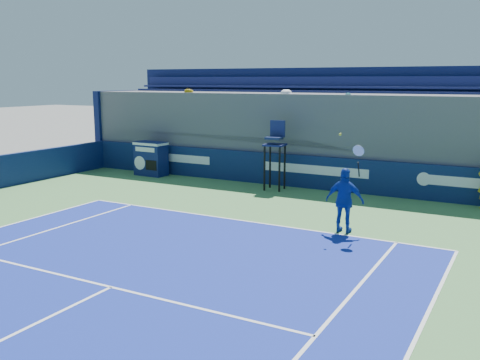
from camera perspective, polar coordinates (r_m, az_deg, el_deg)
The scene contains 5 objects.
back_hoarding at distance 19.44m, azimuth 7.97°, elevation 0.79°, with size 20.40×0.21×1.20m.
match_clock at distance 22.26m, azimuth -9.48°, elevation 2.36°, with size 1.35×0.79×1.40m.
umpire_chair at distance 18.99m, azimuth 3.77°, elevation 3.47°, with size 0.76×0.76×2.48m.
tennis_player at distance 13.91m, azimuth 11.13°, elevation -2.15°, with size 0.99×0.43×2.57m.
stadium_seating at distance 21.19m, azimuth 10.00°, elevation 4.91°, with size 21.00×4.05×4.40m.
Camera 1 is at (6.76, -0.83, 3.89)m, focal length 40.00 mm.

